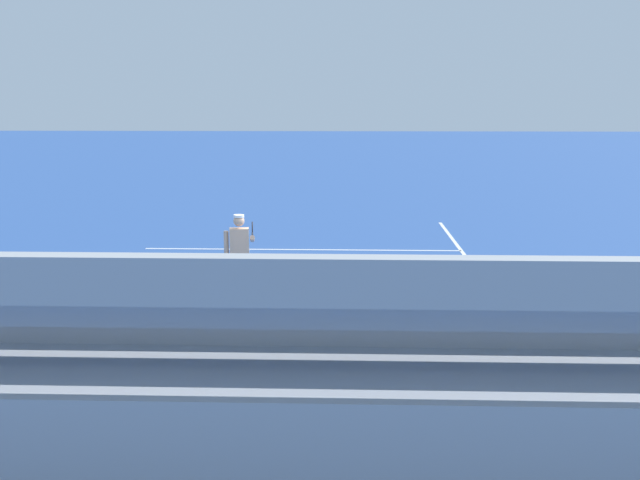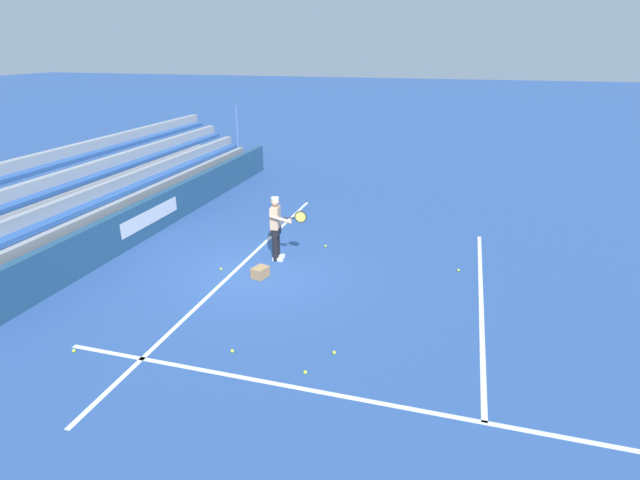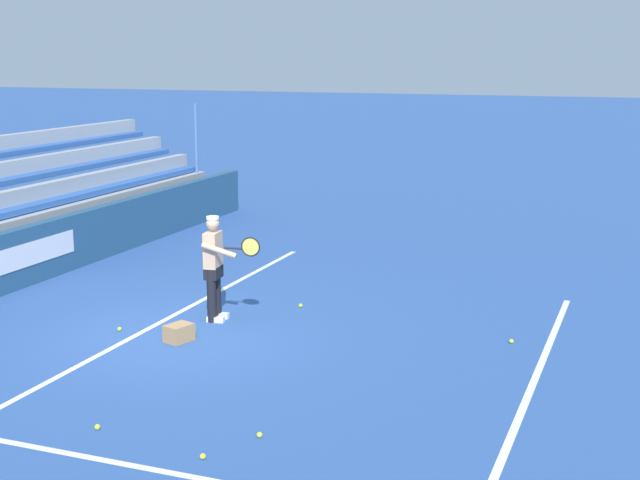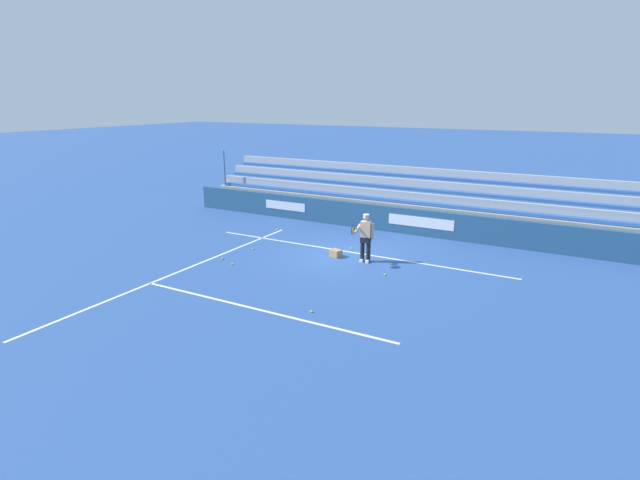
% 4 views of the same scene
% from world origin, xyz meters
% --- Properties ---
extents(ground_plane, '(160.00, 160.00, 0.00)m').
position_xyz_m(ground_plane, '(0.00, 0.00, 0.00)').
color(ground_plane, '#2D5193').
extents(court_baseline_white, '(12.00, 0.10, 0.01)m').
position_xyz_m(court_baseline_white, '(0.00, -0.50, 0.00)').
color(court_baseline_white, white).
rests_on(court_baseline_white, ground).
extents(court_sideline_white, '(0.10, 12.00, 0.01)m').
position_xyz_m(court_sideline_white, '(4.11, 4.00, 0.00)').
color(court_sideline_white, white).
rests_on(court_sideline_white, ground).
extents(court_service_line_white, '(8.22, 0.10, 0.01)m').
position_xyz_m(court_service_line_white, '(0.00, 5.50, 0.00)').
color(court_service_line_white, white).
rests_on(court_service_line_white, ground).
extents(back_wall_sponsor_board, '(20.63, 0.25, 1.10)m').
position_xyz_m(back_wall_sponsor_board, '(0.01, -4.08, 0.55)').
color(back_wall_sponsor_board, navy).
rests_on(back_wall_sponsor_board, ground).
extents(bleacher_stand, '(19.60, 2.40, 2.95)m').
position_xyz_m(bleacher_stand, '(0.00, -5.91, 0.73)').
color(bleacher_stand, '#9EA3A8').
rests_on(bleacher_stand, ground).
extents(tennis_player, '(0.59, 1.03, 1.71)m').
position_xyz_m(tennis_player, '(-0.87, 0.28, 0.89)').
color(tennis_player, black).
rests_on(tennis_player, ground).
extents(ball_box_cardboard, '(0.47, 0.40, 0.26)m').
position_xyz_m(ball_box_cardboard, '(0.30, 0.26, 0.13)').
color(ball_box_cardboard, '#A87F51').
rests_on(ball_box_cardboard, ground).
extents(tennis_ball_far_right, '(0.07, 0.07, 0.07)m').
position_xyz_m(tennis_ball_far_right, '(-1.40, 4.96, 0.03)').
color(tennis_ball_far_right, '#CCE533').
rests_on(tennis_ball_far_right, ground).
extents(tennis_ball_near_player, '(0.07, 0.07, 0.07)m').
position_xyz_m(tennis_ball_near_player, '(3.47, 1.01, 0.03)').
color(tennis_ball_near_player, '#CCE533').
rests_on(tennis_ball_near_player, ground).
extents(tennis_ball_by_box, '(0.07, 0.07, 0.07)m').
position_xyz_m(tennis_ball_by_box, '(3.71, 2.51, 0.03)').
color(tennis_ball_by_box, '#CCE533').
rests_on(tennis_ball_by_box, ground).
extents(tennis_ball_midcourt, '(0.07, 0.07, 0.07)m').
position_xyz_m(tennis_ball_midcourt, '(4.28, -1.84, 0.03)').
color(tennis_ball_midcourt, '#CCE533').
rests_on(tennis_ball_midcourt, ground).
extents(tennis_ball_on_baseline, '(0.07, 0.07, 0.07)m').
position_xyz_m(tennis_ball_on_baseline, '(2.99, 2.84, 0.03)').
color(tennis_ball_on_baseline, '#CCE533').
rests_on(tennis_ball_on_baseline, ground).
extents(tennis_ball_far_left, '(0.07, 0.07, 0.07)m').
position_xyz_m(tennis_ball_far_left, '(0.20, -0.86, 0.03)').
color(tennis_ball_far_left, '#CCE533').
rests_on(tennis_ball_far_left, ground).
extents(tennis_ball_toward_net, '(0.07, 0.07, 0.07)m').
position_xyz_m(tennis_ball_toward_net, '(-2.04, 1.29, 0.03)').
color(tennis_ball_toward_net, '#CCE533').
rests_on(tennis_ball_toward_net, ground).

